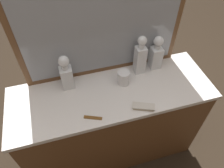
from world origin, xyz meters
The scene contains 9 objects.
ground_plane centered at (0.00, 0.00, 0.00)m, with size 6.00×6.00×0.00m, color #2D2319.
dresser centered at (0.00, 0.00, 0.41)m, with size 1.41×0.48×0.82m.
dresser_mirror centered at (0.00, 0.22, 1.21)m, with size 1.10×0.03×0.79m.
crystal_decanter_center centered at (0.38, 0.16, 0.92)m, with size 0.08×0.08×0.27m.
crystal_decanter_right centered at (-0.27, 0.14, 0.92)m, with size 0.08×0.08×0.26m.
crystal_decanter_front centered at (0.25, 0.14, 0.94)m, with size 0.07×0.07×0.31m.
crystal_tumbler_left centered at (0.10, 0.06, 0.86)m, with size 0.08×0.08×0.10m.
silver_brush_far_left centered at (0.15, -0.18, 0.83)m, with size 0.15×0.10×0.02m.
tortoiseshell_comb centered at (-0.17, -0.17, 0.82)m, with size 0.11×0.06×0.01m.
Camera 1 is at (-0.26, -0.91, 1.94)m, focal length 34.46 mm.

